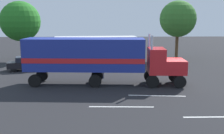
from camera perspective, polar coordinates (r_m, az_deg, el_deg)
ground_plane at (r=24.73m, az=12.96°, el=-3.64°), size 120.00×120.00×0.00m
lane_stripe_near at (r=20.95m, az=9.58°, el=-6.09°), size 4.39×0.60×0.01m
lane_stripe_mid at (r=18.19m, az=2.02°, el=-8.54°), size 4.40×0.37×0.01m
lane_stripe_far at (r=17.69m, az=21.99°, el=-9.91°), size 4.40×0.21×0.01m
semi_truck at (r=23.67m, az=-3.19°, el=2.22°), size 14.30×3.45×4.50m
person_bystander at (r=26.28m, az=-2.13°, el=-0.53°), size 0.34×0.46×1.63m
parked_bus at (r=36.32m, az=-3.51°, el=4.42°), size 11.17×3.40×3.40m
parked_car at (r=31.85m, az=-17.69°, el=0.78°), size 4.68×2.71×1.57m
tree_left at (r=39.35m, az=13.95°, el=9.97°), size 5.15×5.15×8.33m
tree_center at (r=38.67m, az=-19.07°, el=9.23°), size 5.42×5.42×8.15m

